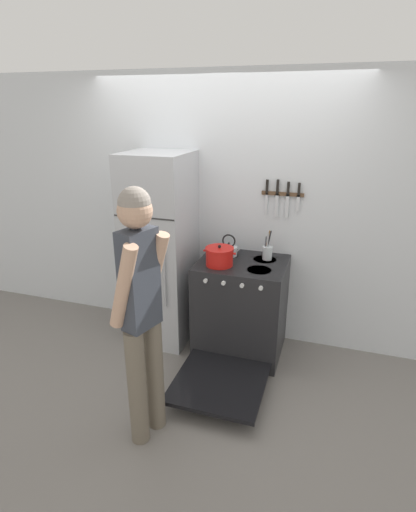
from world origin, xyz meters
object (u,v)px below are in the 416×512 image
at_px(stove_range, 240,309).
at_px(dutch_oven_pot, 219,256).
at_px(tea_kettle, 229,249).
at_px(person, 141,306).
at_px(utensil_jar, 267,252).
at_px(refrigerator, 160,251).

distance_m(stove_range, dutch_oven_pot, 0.58).
relative_size(stove_range, tea_kettle, 6.76).
height_order(stove_range, person, person).
bearing_deg(tea_kettle, stove_range, -46.21).
xyz_separation_m(dutch_oven_pot, utensil_jar, (0.38, 0.27, -0.01)).
relative_size(stove_range, dutch_oven_pot, 4.76).
distance_m(dutch_oven_pot, utensil_jar, 0.46).
height_order(stove_range, tea_kettle, tea_kettle).
height_order(dutch_oven_pot, utensil_jar, utensil_jar).
xyz_separation_m(refrigerator, dutch_oven_pot, (0.64, -0.15, 0.07)).
bearing_deg(refrigerator, utensil_jar, 6.60).
bearing_deg(utensil_jar, refrigerator, -173.40).
bearing_deg(refrigerator, stove_range, -4.24).
bearing_deg(person, stove_range, -0.52).
bearing_deg(tea_kettle, dutch_oven_pot, -93.06).
xyz_separation_m(stove_range, tea_kettle, (-0.16, 0.17, 0.52)).
bearing_deg(dutch_oven_pot, stove_range, 27.81).
bearing_deg(stove_range, dutch_oven_pot, -152.19).
distance_m(refrigerator, dutch_oven_pot, 0.66).
relative_size(utensil_jar, person, 0.15).
distance_m(refrigerator, tea_kettle, 0.66).
bearing_deg(person, dutch_oven_pot, 6.75).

